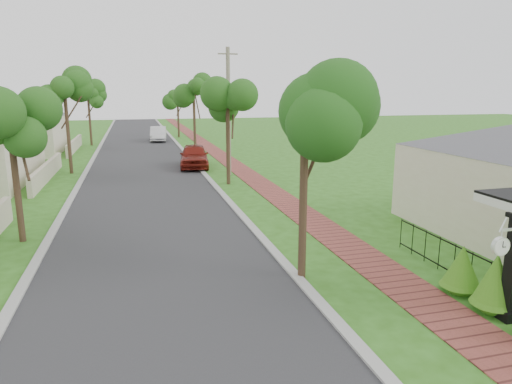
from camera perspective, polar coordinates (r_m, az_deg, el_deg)
name	(u,v)px	position (r m, az deg, el deg)	size (l,w,h in m)	color
ground	(307,323)	(10.80, 6.39, -15.98)	(160.00, 160.00, 0.00)	#2E6017
road	(145,175)	(29.27, -13.73, 2.02)	(7.00, 120.00, 0.02)	#28282B
kerb_right	(203,173)	(29.56, -6.64, 2.40)	(0.30, 120.00, 0.10)	#9E9E99
kerb_left	(83,178)	(29.42, -20.84, 1.61)	(0.30, 120.00, 0.10)	#9E9E99
sidewalk	(242,171)	(30.05, -1.73, 2.64)	(1.50, 120.00, 0.03)	brown
picket_fence	(490,279)	(13.06, 27.21, -9.60)	(0.03, 8.02, 1.00)	black
street_trees	(141,99)	(35.66, -14.23, 11.15)	(10.70, 37.65, 5.89)	#382619
parked_car_red	(194,156)	(31.62, -7.74, 4.48)	(1.88, 4.66, 1.59)	maroon
parked_car_white	(158,134)	(49.26, -12.11, 7.10)	(1.58, 4.52, 1.49)	silver
near_tree	(305,120)	(12.12, 6.16, 8.90)	(2.15, 2.15, 5.51)	#382619
utility_pole	(229,112)	(28.22, -3.46, 9.98)	(1.20, 0.24, 7.70)	gray
station_clock	(502,245)	(11.04, 28.35, -5.83)	(0.88, 0.13, 0.59)	white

